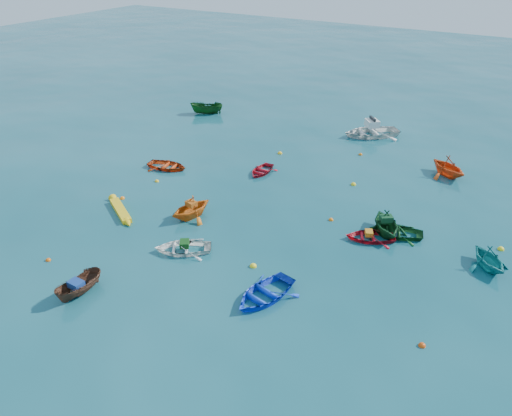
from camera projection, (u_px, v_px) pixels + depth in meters
The scene contains 30 objects.
ground at pixel (211, 250), 28.59m from camera, with size 160.00×160.00×0.00m, color #0A414D.
dinghy_white_near at pixel (183, 251), 28.54m from camera, with size 2.29×3.21×0.67m, color white.
sampan_brown_mid at pixel (81, 294), 25.16m from camera, with size 1.03×2.73×1.06m, color #502C1C.
dinghy_blue_se at pixel (264, 297), 24.91m from camera, with size 2.58×3.61×0.75m, color blue.
dinghy_orange_w at pixel (192, 217), 31.95m from camera, with size 2.54×2.95×1.55m, color orange.
dinghy_green_e at pixel (395, 235), 30.07m from camera, with size 2.24×3.13×0.65m, color #124D1E.
dinghy_cyan_se at pixel (487, 267), 27.14m from camera, with size 2.26×2.62×1.38m, color teal.
dinghy_red_nw at pixel (168, 168), 38.48m from camera, with size 2.29×3.20×0.66m, color #BE380F.
dinghy_green_n at pixel (385, 233), 30.22m from camera, with size 2.62×3.04×1.60m, color #10471F.
dinghy_red_ne at pixel (370, 239), 29.62m from camera, with size 2.07×2.90×0.60m, color red.
dinghy_red_far at pixel (261, 173), 37.82m from camera, with size 1.91×2.66×0.55m, color red.
dinghy_orange_far at pixel (447, 175), 37.38m from camera, with size 2.70×3.13×1.65m, color #DD4A14.
sampan_green_far at pixel (207, 114), 50.06m from camera, with size 1.21×3.20×1.24m, color #0F4315.
kayak_yellow at pixel (121, 213), 32.43m from camera, with size 0.59×3.96×0.40m, color yellow, non-canonical shape.
motorboat_white at pixel (371, 136), 44.62m from camera, with size 3.55×4.96×1.63m, color silver.
tarp_green_a at pixel (184, 244), 28.30m from camera, with size 0.68×0.51×0.33m, color #114414.
tarp_blue_a at pixel (76, 284), 24.71m from camera, with size 0.73×0.55×0.35m, color navy.
tarp_orange_a at pixel (191, 204), 31.53m from camera, with size 0.67×0.51×0.33m, color #B75212.
tarp_green_b at pixel (386, 218), 29.83m from camera, with size 0.73×0.55×0.35m, color #0F3F1F.
tarp_orange_b at pixel (369, 233), 29.41m from camera, with size 0.57×0.44×0.28m, color orange.
buoy_or_a at pixel (48, 260), 27.71m from camera, with size 0.30×0.30×0.30m, color #D9570B.
buoy_ye_a at pixel (253, 266), 27.22m from camera, with size 0.39×0.39×0.39m, color yellow.
buoy_or_b at pixel (422, 346), 22.00m from camera, with size 0.33×0.33×0.33m, color #D6440B.
buoy_ye_b at pixel (157, 182), 36.46m from camera, with size 0.32×0.32×0.32m, color yellow.
buoy_or_c at pixel (122, 199), 34.13m from camera, with size 0.33×0.33×0.33m, color orange.
buoy_ye_c at pixel (353, 185), 35.99m from camera, with size 0.38×0.38×0.38m, color yellow.
buoy_or_d at pixel (331, 220), 31.58m from camera, with size 0.31×0.31×0.31m, color orange.
buoy_ye_d at pixel (280, 154), 41.05m from camera, with size 0.38×0.38×0.38m, color yellow.
buoy_or_e at pixel (360, 155), 40.83m from camera, with size 0.32×0.32×0.32m, color orange.
buoy_ye_e at pixel (501, 250), 28.67m from camera, with size 0.38×0.38×0.38m, color yellow.
Camera 1 is at (14.42, -19.13, 16.01)m, focal length 35.00 mm.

